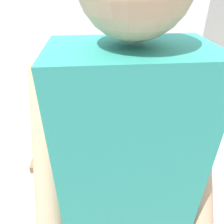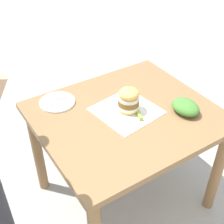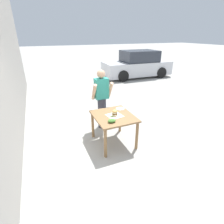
% 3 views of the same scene
% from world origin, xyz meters
% --- Properties ---
extents(ground_plane, '(80.00, 80.00, 0.00)m').
position_xyz_m(ground_plane, '(0.00, 0.00, 0.00)').
color(ground_plane, '#ADAAA3').
extents(patio_table, '(0.91, 1.03, 0.76)m').
position_xyz_m(patio_table, '(0.00, 0.00, 0.64)').
color(patio_table, olive).
rests_on(patio_table, ground).
extents(serving_paper, '(0.39, 0.39, 0.00)m').
position_xyz_m(serving_paper, '(0.02, -0.01, 0.76)').
color(serving_paper, white).
rests_on(serving_paper, patio_table).
extents(sandwich, '(0.13, 0.13, 0.19)m').
position_xyz_m(sandwich, '(0.02, -0.03, 0.84)').
color(sandwich, '#E5B25B').
rests_on(sandwich, serving_paper).
extents(pickle_spear, '(0.10, 0.06, 0.02)m').
position_xyz_m(pickle_spear, '(-0.07, -0.04, 0.78)').
color(pickle_spear, '#8EA83D').
rests_on(pickle_spear, serving_paper).
extents(side_plate_with_forks, '(0.22, 0.22, 0.02)m').
position_xyz_m(side_plate_with_forks, '(0.32, 0.30, 0.77)').
color(side_plate_with_forks, white).
rests_on(side_plate_with_forks, patio_table).
extents(side_salad, '(0.18, 0.14, 0.07)m').
position_xyz_m(side_salad, '(-0.18, -0.30, 0.80)').
color(side_salad, '#477F33').
rests_on(side_salad, patio_table).
extents(diner_across_table, '(0.55, 0.35, 1.69)m').
position_xyz_m(diner_across_table, '(0.03, 0.88, 0.88)').
color(diner_across_table, '#33333D').
rests_on(diner_across_table, ground).
extents(parked_car_near_curb, '(4.26, 1.94, 1.60)m').
position_xyz_m(parked_car_near_curb, '(4.37, 6.22, 0.72)').
color(parked_car_near_curb, silver).
rests_on(parked_car_near_curb, ground).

